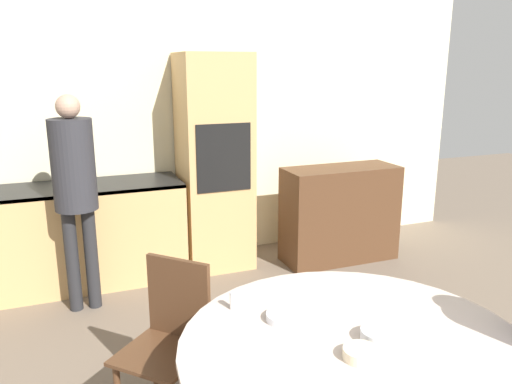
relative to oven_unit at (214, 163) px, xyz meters
name	(u,v)px	position (x,y,z in m)	size (l,w,h in m)	color
wall_back	(186,127)	(-0.18, 0.34, 0.30)	(6.17, 0.05, 2.60)	beige
kitchen_counter	(62,236)	(-1.38, -0.01, -0.54)	(2.06, 0.60, 0.89)	tan
oven_unit	(214,163)	(0.00, 0.00, 0.00)	(0.62, 0.59, 1.99)	tan
sideboard	(340,214)	(1.17, -0.33, -0.53)	(1.12, 0.45, 0.93)	#51331E
dining_table	(353,379)	(-0.24, -2.81, -0.42)	(1.49, 1.49, 0.76)	#51331E
chair_far_left	(170,334)	(-0.87, -2.02, -0.49)	(0.57, 0.57, 0.89)	#51331E
person_standing	(75,180)	(-1.25, -0.51, 0.05)	(0.32, 0.32, 1.68)	#262628
bowl_near	(380,335)	(-0.14, -2.83, -0.21)	(0.16, 0.16, 0.05)	silver
bowl_centre	(286,317)	(-0.43, -2.53, -0.22)	(0.18, 0.18, 0.04)	silver
bowl_far	(361,354)	(-0.29, -2.92, -0.22)	(0.14, 0.14, 0.04)	beige
salt_shaker	(233,301)	(-0.62, -2.34, -0.19)	(0.03, 0.03, 0.09)	white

